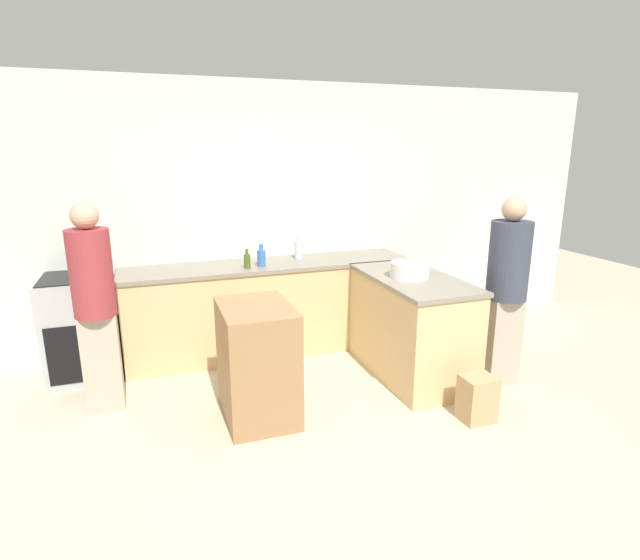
{
  "coord_description": "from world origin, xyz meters",
  "views": [
    {
      "loc": [
        -1.13,
        -2.81,
        2.05
      ],
      "look_at": [
        0.2,
        0.99,
        0.98
      ],
      "focal_mm": 28.0,
      "sensor_mm": 36.0,
      "label": 1
    }
  ],
  "objects_px": {
    "vinegar_bottle_clear": "(299,250)",
    "person_at_peninsula": "(506,287)",
    "olive_oil_bottle": "(247,261)",
    "paper_bag": "(477,398)",
    "person_by_range": "(95,301)",
    "range_oven": "(82,327)",
    "island_table": "(257,362)",
    "water_bottle_blue": "(261,257)",
    "mixing_bowl": "(410,270)"
  },
  "relations": [
    {
      "from": "vinegar_bottle_clear",
      "to": "person_at_peninsula",
      "type": "relative_size",
      "value": 0.15
    },
    {
      "from": "olive_oil_bottle",
      "to": "paper_bag",
      "type": "xyz_separation_m",
      "value": [
        1.42,
        -1.73,
        -0.83
      ]
    },
    {
      "from": "vinegar_bottle_clear",
      "to": "person_by_range",
      "type": "xyz_separation_m",
      "value": [
        -1.89,
        -0.83,
        -0.12
      ]
    },
    {
      "from": "paper_bag",
      "to": "person_at_peninsula",
      "type": "bearing_deg",
      "value": 39.19
    },
    {
      "from": "range_oven",
      "to": "person_at_peninsula",
      "type": "height_order",
      "value": "person_at_peninsula"
    },
    {
      "from": "island_table",
      "to": "water_bottle_blue",
      "type": "relative_size",
      "value": 4.13
    },
    {
      "from": "water_bottle_blue",
      "to": "person_by_range",
      "type": "relative_size",
      "value": 0.13
    },
    {
      "from": "mixing_bowl",
      "to": "paper_bag",
      "type": "bearing_deg",
      "value": -82.39
    },
    {
      "from": "paper_bag",
      "to": "olive_oil_bottle",
      "type": "bearing_deg",
      "value": 129.34
    },
    {
      "from": "range_oven",
      "to": "island_table",
      "type": "height_order",
      "value": "range_oven"
    },
    {
      "from": "olive_oil_bottle",
      "to": "mixing_bowl",
      "type": "bearing_deg",
      "value": -32.31
    },
    {
      "from": "mixing_bowl",
      "to": "person_at_peninsula",
      "type": "relative_size",
      "value": 0.21
    },
    {
      "from": "range_oven",
      "to": "water_bottle_blue",
      "type": "distance_m",
      "value": 1.75
    },
    {
      "from": "island_table",
      "to": "olive_oil_bottle",
      "type": "relative_size",
      "value": 4.81
    },
    {
      "from": "paper_bag",
      "to": "water_bottle_blue",
      "type": "bearing_deg",
      "value": 125.72
    },
    {
      "from": "olive_oil_bottle",
      "to": "range_oven",
      "type": "bearing_deg",
      "value": 174.26
    },
    {
      "from": "water_bottle_blue",
      "to": "olive_oil_bottle",
      "type": "bearing_deg",
      "value": -165.93
    },
    {
      "from": "island_table",
      "to": "mixing_bowl",
      "type": "distance_m",
      "value": 1.58
    },
    {
      "from": "mixing_bowl",
      "to": "water_bottle_blue",
      "type": "distance_m",
      "value": 1.43
    },
    {
      "from": "olive_oil_bottle",
      "to": "person_by_range",
      "type": "bearing_deg",
      "value": -155.32
    },
    {
      "from": "person_at_peninsula",
      "to": "paper_bag",
      "type": "bearing_deg",
      "value": -140.81
    },
    {
      "from": "range_oven",
      "to": "paper_bag",
      "type": "distance_m",
      "value": 3.49
    },
    {
      "from": "island_table",
      "to": "olive_oil_bottle",
      "type": "height_order",
      "value": "olive_oil_bottle"
    },
    {
      "from": "vinegar_bottle_clear",
      "to": "paper_bag",
      "type": "relative_size",
      "value": 0.67
    },
    {
      "from": "water_bottle_blue",
      "to": "paper_bag",
      "type": "relative_size",
      "value": 0.61
    },
    {
      "from": "olive_oil_bottle",
      "to": "person_at_peninsula",
      "type": "distance_m",
      "value": 2.36
    },
    {
      "from": "water_bottle_blue",
      "to": "person_by_range",
      "type": "distance_m",
      "value": 1.59
    },
    {
      "from": "island_table",
      "to": "person_by_range",
      "type": "xyz_separation_m",
      "value": [
        -1.14,
        0.5,
        0.46
      ]
    },
    {
      "from": "range_oven",
      "to": "olive_oil_bottle",
      "type": "distance_m",
      "value": 1.61
    },
    {
      "from": "range_oven",
      "to": "water_bottle_blue",
      "type": "bearing_deg",
      "value": -3.97
    },
    {
      "from": "person_at_peninsula",
      "to": "range_oven",
      "type": "bearing_deg",
      "value": 157.87
    },
    {
      "from": "island_table",
      "to": "person_by_range",
      "type": "bearing_deg",
      "value": 156.39
    },
    {
      "from": "island_table",
      "to": "water_bottle_blue",
      "type": "bearing_deg",
      "value": 74.86
    },
    {
      "from": "olive_oil_bottle",
      "to": "person_at_peninsula",
      "type": "xyz_separation_m",
      "value": [
        1.98,
        -1.27,
        -0.11
      ]
    },
    {
      "from": "water_bottle_blue",
      "to": "olive_oil_bottle",
      "type": "relative_size",
      "value": 1.17
    },
    {
      "from": "range_oven",
      "to": "person_by_range",
      "type": "relative_size",
      "value": 0.57
    },
    {
      "from": "person_at_peninsula",
      "to": "paper_bag",
      "type": "xyz_separation_m",
      "value": [
        -0.56,
        -0.46,
        -0.72
      ]
    },
    {
      "from": "range_oven",
      "to": "water_bottle_blue",
      "type": "height_order",
      "value": "water_bottle_blue"
    },
    {
      "from": "island_table",
      "to": "mixing_bowl",
      "type": "relative_size",
      "value": 2.59
    },
    {
      "from": "island_table",
      "to": "person_at_peninsula",
      "type": "bearing_deg",
      "value": -4.55
    },
    {
      "from": "island_table",
      "to": "mixing_bowl",
      "type": "bearing_deg",
      "value": 10.83
    },
    {
      "from": "person_at_peninsula",
      "to": "mixing_bowl",
      "type": "bearing_deg",
      "value": 146.82
    },
    {
      "from": "island_table",
      "to": "vinegar_bottle_clear",
      "type": "height_order",
      "value": "vinegar_bottle_clear"
    },
    {
      "from": "water_bottle_blue",
      "to": "island_table",
      "type": "bearing_deg",
      "value": -105.14
    },
    {
      "from": "mixing_bowl",
      "to": "paper_bag",
      "type": "xyz_separation_m",
      "value": [
        0.12,
        -0.91,
        -0.82
      ]
    },
    {
      "from": "olive_oil_bottle",
      "to": "paper_bag",
      "type": "height_order",
      "value": "olive_oil_bottle"
    },
    {
      "from": "vinegar_bottle_clear",
      "to": "island_table",
      "type": "bearing_deg",
      "value": -119.3
    },
    {
      "from": "island_table",
      "to": "paper_bag",
      "type": "relative_size",
      "value": 2.51
    },
    {
      "from": "range_oven",
      "to": "person_by_range",
      "type": "height_order",
      "value": "person_by_range"
    },
    {
      "from": "mixing_bowl",
      "to": "range_oven",
      "type": "bearing_deg",
      "value": 160.9
    }
  ]
}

